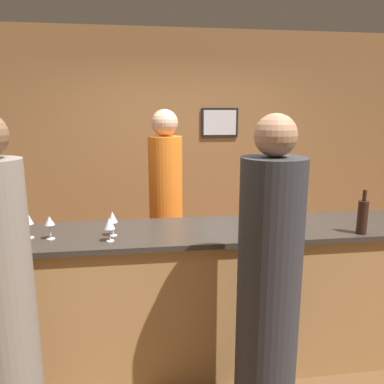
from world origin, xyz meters
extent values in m
plane|color=brown|center=(0.00, 0.00, 0.00)|extent=(14.00, 14.00, 0.00)
cube|color=olive|center=(0.00, 1.96, 1.40)|extent=(8.00, 0.06, 2.80)
cube|color=black|center=(0.49, 1.92, 1.75)|extent=(0.44, 0.02, 0.34)
cube|color=silver|center=(0.49, 1.91, 1.75)|extent=(0.39, 0.00, 0.29)
cube|color=#B27F4C|center=(0.00, 0.00, 0.51)|extent=(3.32, 0.58, 1.03)
cube|color=#332D28|center=(0.00, 0.00, 1.04)|extent=(3.38, 0.64, 0.04)
cylinder|color=orange|center=(-0.25, 0.74, 0.83)|extent=(0.30, 0.30, 1.67)
sphere|color=tan|center=(-0.25, 0.74, 1.78)|extent=(0.23, 0.23, 0.23)
cylinder|color=#2D2D33|center=(0.22, -0.67, 0.82)|extent=(0.35, 0.35, 1.65)
sphere|color=#A37556|center=(0.22, -0.67, 1.76)|extent=(0.22, 0.22, 0.22)
cylinder|color=gray|center=(-1.14, -0.74, 0.83)|extent=(0.31, 0.31, 1.67)
cylinder|color=black|center=(0.47, -0.02, 1.16)|extent=(0.08, 0.08, 0.21)
cylinder|color=black|center=(0.47, -0.02, 1.31)|extent=(0.03, 0.03, 0.09)
cylinder|color=black|center=(0.46, -0.18, 1.16)|extent=(0.08, 0.08, 0.20)
cylinder|color=black|center=(0.46, -0.18, 1.29)|extent=(0.03, 0.03, 0.07)
cylinder|color=black|center=(1.02, -0.24, 1.17)|extent=(0.07, 0.07, 0.23)
cylinder|color=black|center=(1.02, -0.24, 1.33)|extent=(0.03, 0.03, 0.08)
cylinder|color=silver|center=(-1.20, -0.03, 1.06)|extent=(0.05, 0.05, 0.00)
cylinder|color=silver|center=(-1.20, -0.03, 1.11)|extent=(0.01, 0.01, 0.09)
cone|color=silver|center=(-1.20, -0.03, 1.19)|extent=(0.06, 0.06, 0.07)
cylinder|color=silver|center=(-0.67, -0.17, 1.06)|extent=(0.05, 0.05, 0.00)
cylinder|color=silver|center=(-0.67, -0.17, 1.10)|extent=(0.01, 0.01, 0.08)
cone|color=silver|center=(-0.67, -0.17, 1.18)|extent=(0.07, 0.07, 0.07)
cylinder|color=silver|center=(-0.65, -0.06, 1.06)|extent=(0.05, 0.05, 0.00)
cylinder|color=silver|center=(-0.65, -0.06, 1.11)|extent=(0.01, 0.01, 0.09)
cone|color=silver|center=(-0.65, -0.06, 1.19)|extent=(0.07, 0.07, 0.07)
cylinder|color=silver|center=(-1.05, -0.08, 1.06)|extent=(0.05, 0.05, 0.00)
cylinder|color=silver|center=(-1.05, -0.08, 1.11)|extent=(0.01, 0.01, 0.09)
cone|color=silver|center=(-1.05, -0.08, 1.19)|extent=(0.06, 0.06, 0.06)
camera|label=1|loc=(-0.46, -2.50, 1.87)|focal=35.00mm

